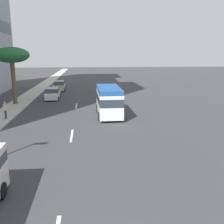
% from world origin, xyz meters
% --- Properties ---
extents(ground_plane, '(198.00, 198.00, 0.00)m').
position_xyz_m(ground_plane, '(31.50, 0.00, 0.00)').
color(ground_plane, '#38383A').
extents(sidewalk_right, '(162.00, 2.70, 0.15)m').
position_xyz_m(sidewalk_right, '(31.50, 7.35, 0.07)').
color(sidewalk_right, '#B2ADA3').
rests_on(sidewalk_right, ground_plane).
extents(lane_stripe_mid, '(3.20, 0.16, 0.01)m').
position_xyz_m(lane_stripe_mid, '(14.48, 0.00, 0.01)').
color(lane_stripe_mid, silver).
rests_on(lane_stripe_mid, ground_plane).
extents(lane_stripe_far, '(3.20, 0.16, 0.01)m').
position_xyz_m(lane_stripe_far, '(26.47, 0.00, 0.01)').
color(lane_stripe_far, silver).
rests_on(lane_stripe_far, ground_plane).
extents(car_lead, '(4.66, 1.82, 1.54)m').
position_xyz_m(car_lead, '(32.08, 3.48, 0.74)').
color(car_lead, white).
rests_on(car_lead, ground_plane).
extents(car_second, '(4.60, 1.88, 1.68)m').
position_xyz_m(car_second, '(41.16, 3.40, 0.79)').
color(car_second, beige).
rests_on(car_second, ground_plane).
extents(minibus_fourth, '(6.46, 2.37, 2.97)m').
position_xyz_m(minibus_fourth, '(20.95, -3.52, 1.63)').
color(minibus_fourth, silver).
rests_on(minibus_fourth, ground_plane).
extents(pedestrian_mid_block, '(0.37, 0.39, 1.69)m').
position_xyz_m(pedestrian_mid_block, '(20.06, 6.55, 1.08)').
color(pedestrian_mid_block, '#333338').
rests_on(pedestrian_mid_block, sidewalk_right).
extents(palm_tree, '(4.27, 4.27, 6.99)m').
position_xyz_m(palm_tree, '(28.10, 7.70, 6.05)').
color(palm_tree, brown).
rests_on(palm_tree, sidewalk_right).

